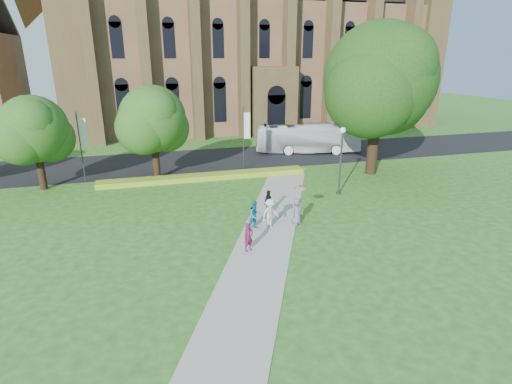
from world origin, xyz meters
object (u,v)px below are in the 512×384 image
object	(u,v)px
streetlamp	(341,153)
large_tree	(379,79)
tour_coach	(308,138)
pedestrian_0	(248,237)

from	to	relation	value
streetlamp	large_tree	size ratio (longest dim) A/B	0.40
tour_coach	pedestrian_0	size ratio (longest dim) A/B	6.97
streetlamp	pedestrian_0	bearing A→B (deg)	-140.85
pedestrian_0	tour_coach	bearing A→B (deg)	36.73
streetlamp	pedestrian_0	size ratio (longest dim) A/B	3.20
streetlamp	large_tree	bearing A→B (deg)	39.29
streetlamp	large_tree	world-z (taller)	large_tree
large_tree	tour_coach	distance (m)	11.76
large_tree	tour_coach	size ratio (longest dim) A/B	1.16
large_tree	tour_coach	xyz separation A→B (m)	(-2.43, 9.32, -6.76)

